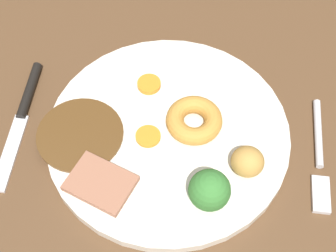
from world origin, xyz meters
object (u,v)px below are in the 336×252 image
object	(u,v)px
fork	(319,157)
knife	(23,112)
carrot_coin_front	(149,84)
meat_slice_main	(100,183)
carrot_coin_back	(148,136)
yorkshire_pudding	(194,120)
dinner_plate	(168,134)
broccoli_floret	(209,190)
roast_potato_left	(247,162)

from	to	relation	value
fork	knife	size ratio (longest dim) A/B	0.82
carrot_coin_front	fork	size ratio (longest dim) A/B	0.20
fork	knife	bearing A→B (deg)	-92.93
carrot_coin_front	meat_slice_main	bearing A→B (deg)	78.32
fork	carrot_coin_back	bearing A→B (deg)	-88.89
carrot_coin_front	fork	xyz separation A→B (cm)	(-21.60, 6.80, -1.33)
yorkshire_pudding	carrot_coin_back	xyz separation A→B (cm)	(5.18, 2.51, -0.88)
dinner_plate	meat_slice_main	world-z (taller)	meat_slice_main
yorkshire_pudding	broccoli_floret	world-z (taller)	broccoli_floret
meat_slice_main	knife	bearing A→B (deg)	-36.19
dinner_plate	carrot_coin_back	distance (cm)	2.71
roast_potato_left	knife	size ratio (longest dim) A/B	0.20
dinner_plate	roast_potato_left	distance (cm)	10.58
carrot_coin_back	carrot_coin_front	bearing A→B (deg)	-81.24
yorkshire_pudding	broccoli_floret	bearing A→B (deg)	105.37
yorkshire_pudding	fork	size ratio (longest dim) A/B	0.44
fork	meat_slice_main	bearing A→B (deg)	-73.64
carrot_coin_back	meat_slice_main	bearing A→B (deg)	58.95
roast_potato_left	broccoli_floret	size ratio (longest dim) A/B	0.72
roast_potato_left	yorkshire_pudding	bearing A→B (deg)	-37.79
dinner_plate	carrot_coin_back	bearing A→B (deg)	30.13
dinner_plate	yorkshire_pudding	world-z (taller)	yorkshire_pudding
dinner_plate	fork	world-z (taller)	dinner_plate
dinner_plate	roast_potato_left	bearing A→B (deg)	157.95
yorkshire_pudding	fork	xyz separation A→B (cm)	(-15.24, 1.67, -2.09)
roast_potato_left	carrot_coin_back	world-z (taller)	roast_potato_left
meat_slice_main	fork	xyz separation A→B (cm)	(-24.63, -7.82, -1.41)
carrot_coin_front	fork	distance (cm)	22.69
carrot_coin_back	knife	distance (cm)	16.51
knife	carrot_coin_back	bearing A→B (deg)	81.23
carrot_coin_front	carrot_coin_back	bearing A→B (deg)	98.76
dinner_plate	broccoli_floret	distance (cm)	10.91
carrot_coin_back	fork	size ratio (longest dim) A/B	0.20
meat_slice_main	broccoli_floret	distance (cm)	12.35
meat_slice_main	carrot_coin_back	bearing A→B (deg)	-121.05
meat_slice_main	carrot_coin_front	world-z (taller)	meat_slice_main
carrot_coin_front	broccoli_floret	distance (cm)	17.67
carrot_coin_back	broccoli_floret	size ratio (longest dim) A/B	0.57
carrot_coin_front	carrot_coin_back	distance (cm)	7.73
dinner_plate	fork	bearing A→B (deg)	178.62
dinner_plate	knife	distance (cm)	18.58
meat_slice_main	knife	size ratio (longest dim) A/B	0.38
yorkshire_pudding	carrot_coin_front	bearing A→B (deg)	-38.91
carrot_coin_back	yorkshire_pudding	bearing A→B (deg)	-154.17
knife	yorkshire_pudding	bearing A→B (deg)	89.49
roast_potato_left	dinner_plate	bearing A→B (deg)	-22.05
fork	knife	xyz separation A→B (cm)	(36.79, -1.08, 0.06)
meat_slice_main	roast_potato_left	world-z (taller)	roast_potato_left
dinner_plate	meat_slice_main	distance (cm)	10.51
dinner_plate	knife	world-z (taller)	dinner_plate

